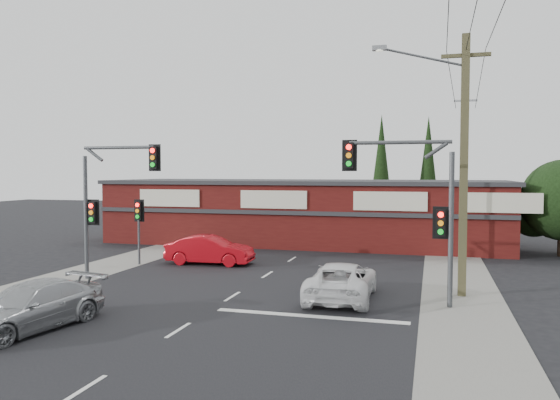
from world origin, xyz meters
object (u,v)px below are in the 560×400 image
(red_sedan, at_px, (210,250))
(shop_building, at_px, (304,211))
(silver_suv, at_px, (30,307))
(utility_pole, at_px, (460,156))
(white_suv, at_px, (342,281))

(red_sedan, height_order, shop_building, shop_building)
(silver_suv, relative_size, utility_pole, 0.49)
(shop_building, bearing_deg, utility_pole, -56.24)
(silver_suv, xyz_separation_m, shop_building, (3.38, 22.27, 1.42))
(silver_suv, xyz_separation_m, red_sedan, (0.64, 12.39, 0.03))
(red_sedan, distance_m, utility_pole, 13.60)
(silver_suv, distance_m, utility_pole, 15.89)
(red_sedan, height_order, utility_pole, utility_pole)
(white_suv, relative_size, utility_pole, 0.50)
(white_suv, height_order, shop_building, shop_building)
(silver_suv, height_order, red_sedan, red_sedan)
(silver_suv, height_order, shop_building, shop_building)
(white_suv, height_order, red_sedan, red_sedan)
(white_suv, bearing_deg, shop_building, -73.45)
(red_sedan, xyz_separation_m, shop_building, (2.74, 9.88, 1.39))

